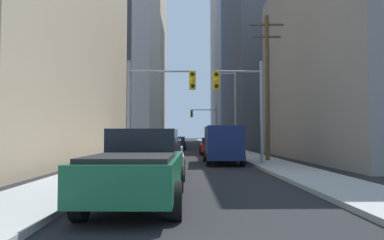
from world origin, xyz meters
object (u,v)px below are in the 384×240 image
object	(u,v)px
cargo_van_navy	(222,143)
traffic_signal_near_right	(241,96)
sedan_red	(211,146)
traffic_signal_near_left	(158,95)
sedan_white	(180,141)
traffic_signal_far_right	(205,119)
sedan_black	(178,143)
sedan_beige	(161,158)
sedan_silver	(168,150)
pickup_truck_green	(140,166)

from	to	relation	value
cargo_van_navy	traffic_signal_near_right	size ratio (longest dim) A/B	0.88
sedan_red	traffic_signal_near_left	bearing A→B (deg)	-108.89
cargo_van_navy	traffic_signal_near_right	bearing A→B (deg)	-53.57
traffic_signal_near_left	sedan_white	bearing A→B (deg)	89.03
traffic_signal_near_left	cargo_van_navy	bearing A→B (deg)	18.44
sedan_white	traffic_signal_far_right	world-z (taller)	traffic_signal_far_right
cargo_van_navy	sedan_red	size ratio (longest dim) A/B	1.24
sedan_black	sedan_white	world-z (taller)	same
cargo_van_navy	sedan_beige	distance (m)	7.43
sedan_red	traffic_signal_near_left	size ratio (longest dim) A/B	0.71
sedan_black	sedan_silver	bearing A→B (deg)	-90.56
traffic_signal_near_left	traffic_signal_far_right	world-z (taller)	same
traffic_signal_near_left	traffic_signal_near_right	size ratio (longest dim) A/B	1.00
traffic_signal_near_left	traffic_signal_near_right	distance (m)	4.74
pickup_truck_green	sedan_silver	world-z (taller)	pickup_truck_green
traffic_signal_near_left	traffic_signal_near_right	world-z (taller)	same
sedan_beige	sedan_black	xyz separation A→B (m)	(0.02, 27.06, 0.00)
pickup_truck_green	sedan_black	size ratio (longest dim) A/B	1.28
sedan_black	traffic_signal_near_left	size ratio (longest dim) A/B	0.71
sedan_white	pickup_truck_green	bearing A→B (deg)	-90.18
traffic_signal_near_left	traffic_signal_far_right	distance (m)	30.58
sedan_beige	traffic_signal_near_left	distance (m)	6.35
sedan_red	sedan_black	xyz separation A→B (m)	(-3.18, 10.56, 0.00)
pickup_truck_green	traffic_signal_near_left	xyz separation A→B (m)	(-0.44, 10.80, 3.12)
sedan_black	traffic_signal_far_right	bearing A→B (deg)	66.87
sedan_red	sedan_beige	bearing A→B (deg)	-100.96
sedan_beige	traffic_signal_near_right	bearing A→B (deg)	52.52
traffic_signal_near_left	traffic_signal_far_right	size ratio (longest dim) A/B	1.00
cargo_van_navy	sedan_white	world-z (taller)	cargo_van_navy
pickup_truck_green	sedan_red	size ratio (longest dim) A/B	1.28
sedan_silver	traffic_signal_near_left	world-z (taller)	traffic_signal_near_left
traffic_signal_far_right	sedan_silver	bearing A→B (deg)	-98.07
sedan_silver	sedan_black	size ratio (longest dim) A/B	0.99
pickup_truck_green	sedan_silver	xyz separation A→B (m)	(-0.01, 13.77, -0.16)
traffic_signal_far_right	sedan_white	bearing A→B (deg)	135.03
pickup_truck_green	sedan_white	xyz separation A→B (m)	(0.14, 44.80, -0.16)
sedan_silver	sedan_white	bearing A→B (deg)	89.73
pickup_truck_green	sedan_white	size ratio (longest dim) A/B	1.29
traffic_signal_near_right	pickup_truck_green	bearing A→B (deg)	-111.75
cargo_van_navy	sedan_beige	world-z (taller)	cargo_van_navy
sedan_beige	traffic_signal_near_left	size ratio (longest dim) A/B	0.71
pickup_truck_green	sedan_black	world-z (taller)	pickup_truck_green
sedan_beige	traffic_signal_far_right	size ratio (longest dim) A/B	0.71
sedan_beige	sedan_white	xyz separation A→B (m)	(-0.02, 39.41, 0.00)
sedan_beige	sedan_silver	distance (m)	8.38
sedan_white	traffic_signal_far_right	size ratio (longest dim) A/B	0.71
cargo_van_navy	sedan_black	xyz separation A→B (m)	(-3.19, 20.38, -0.52)
traffic_signal_far_right	sedan_black	bearing A→B (deg)	-113.13
sedan_silver	sedan_white	size ratio (longest dim) A/B	1.00
traffic_signal_near_left	sedan_black	bearing A→B (deg)	88.38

